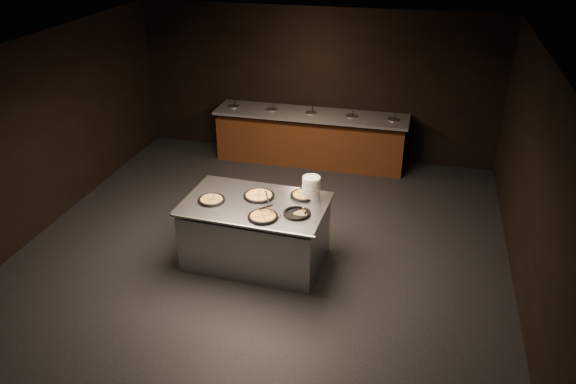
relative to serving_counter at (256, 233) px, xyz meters
The scene contains 11 objects.
room 1.00m from the serving_counter, ahead, with size 7.02×8.02×2.92m.
salad_bar 3.56m from the serving_counter, 89.63° to the left, with size 3.70×0.83×1.18m.
serving_counter is the anchor object (origin of this frame).
plate_stack 1.01m from the serving_counter, 24.61° to the left, with size 0.25×0.25×0.31m, color silver.
pan_veggie_whole 0.78m from the serving_counter, behind, with size 0.37×0.37×0.04m.
pan_cheese_whole 0.54m from the serving_counter, 88.38° to the left, with size 0.43×0.43×0.04m.
pan_cheese_slices_a 0.87m from the serving_counter, 29.95° to the left, with size 0.38×0.38×0.04m.
pan_cheese_slices_b 0.67m from the serving_counter, 58.96° to the right, with size 0.40×0.40×0.04m.
pan_veggie_slices 0.83m from the serving_counter, 15.39° to the right, with size 0.36×0.36×0.04m.
server_left 0.58m from the serving_counter, 21.04° to the left, with size 0.22×0.28×0.16m.
server_right 0.68m from the serving_counter, 42.88° to the right, with size 0.31×0.10×0.15m.
Camera 1 is at (2.04, -6.40, 4.57)m, focal length 35.00 mm.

